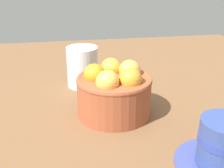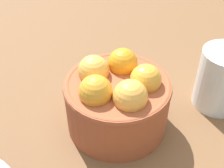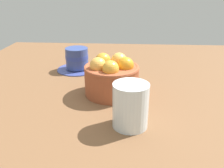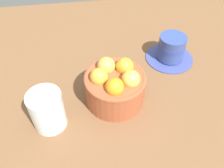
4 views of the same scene
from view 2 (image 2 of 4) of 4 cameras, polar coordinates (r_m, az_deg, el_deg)
ground_plane at (r=43.69cm, az=1.48°, el=-9.23°), size 110.31×100.58×3.84cm
terracotta_bowl at (r=38.87cm, az=1.63°, el=-2.76°), size 13.86×13.86×10.06cm
water_glass at (r=45.30cm, az=20.89°, el=0.90°), size 7.06×7.06×9.03cm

